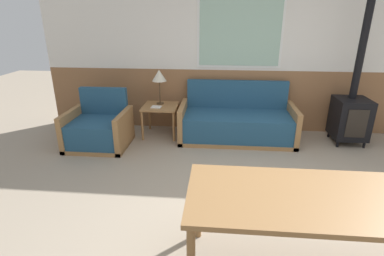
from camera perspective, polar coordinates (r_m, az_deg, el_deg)
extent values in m
plane|color=gray|center=(3.31, 14.07, -16.53)|extent=(16.00, 16.00, 0.00)
cube|color=#8E603D|center=(5.45, 10.74, 5.20)|extent=(7.20, 0.06, 1.07)
cube|color=silver|center=(5.26, 11.78, 19.51)|extent=(7.20, 0.06, 1.63)
cube|color=white|center=(5.21, 9.11, 17.49)|extent=(1.40, 0.01, 1.14)
cube|color=#99BCA8|center=(5.20, 9.11, 17.48)|extent=(1.32, 0.02, 1.06)
cube|color=#9E7042|center=(5.10, 8.36, -1.77)|extent=(1.87, 0.85, 0.06)
cube|color=navy|center=(5.00, 8.51, 0.49)|extent=(1.71, 0.77, 0.38)
cube|color=navy|center=(5.25, 8.55, 6.41)|extent=(1.71, 0.10, 0.48)
cube|color=#9E7042|center=(5.03, -1.72, 1.33)|extent=(0.08, 0.85, 0.58)
cube|color=#9E7042|center=(5.14, 18.54, 0.65)|extent=(0.08, 0.85, 0.58)
cube|color=#9E7042|center=(5.03, -17.13, -2.89)|extent=(0.93, 0.80, 0.06)
cube|color=navy|center=(4.93, -17.47, -0.68)|extent=(0.77, 0.72, 0.37)
cube|color=navy|center=(5.13, -16.43, 5.03)|extent=(0.77, 0.10, 0.43)
cube|color=#9E7042|center=(5.11, -21.84, 0.00)|extent=(0.08, 0.80, 0.57)
cube|color=#9E7042|center=(4.79, -12.74, -0.33)|extent=(0.08, 0.80, 0.57)
cube|color=#9E7042|center=(5.10, -6.05, 4.10)|extent=(0.58, 0.58, 0.03)
cylinder|color=#9E7042|center=(5.00, -9.44, 0.39)|extent=(0.04, 0.04, 0.50)
cylinder|color=#9E7042|center=(4.90, -3.51, 0.20)|extent=(0.04, 0.04, 0.50)
cylinder|color=#9E7042|center=(5.48, -8.11, 2.30)|extent=(0.04, 0.04, 0.50)
cylinder|color=#9E7042|center=(5.39, -2.68, 2.16)|extent=(0.04, 0.04, 0.50)
cylinder|color=#4C3823|center=(5.20, -6.07, 4.69)|extent=(0.12, 0.12, 0.02)
cylinder|color=#4C3823|center=(5.15, -6.15, 6.83)|extent=(0.02, 0.02, 0.38)
cone|color=beige|center=(5.08, -6.28, 9.92)|extent=(0.24, 0.24, 0.19)
cube|color=white|center=(5.00, -6.82, 4.00)|extent=(0.17, 0.14, 0.02)
cube|color=olive|center=(2.46, 24.48, -12.21)|extent=(2.07, 0.83, 0.04)
cylinder|color=olive|center=(2.82, 1.21, -14.45)|extent=(0.06, 0.06, 0.69)
cylinder|color=black|center=(5.28, 25.98, -2.74)|extent=(0.04, 0.04, 0.10)
cylinder|color=black|center=(5.44, 29.93, -2.80)|extent=(0.04, 0.04, 0.10)
cylinder|color=black|center=(5.65, 24.58, -1.05)|extent=(0.04, 0.04, 0.10)
cylinder|color=black|center=(5.79, 28.33, -1.15)|extent=(0.04, 0.04, 0.10)
cube|color=black|center=(5.42, 27.84, 1.69)|extent=(0.50, 0.53, 0.64)
cube|color=black|center=(5.19, 28.89, 0.71)|extent=(0.30, 0.01, 0.45)
cylinder|color=black|center=(5.25, 29.93, 14.55)|extent=(0.11, 0.11, 1.81)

